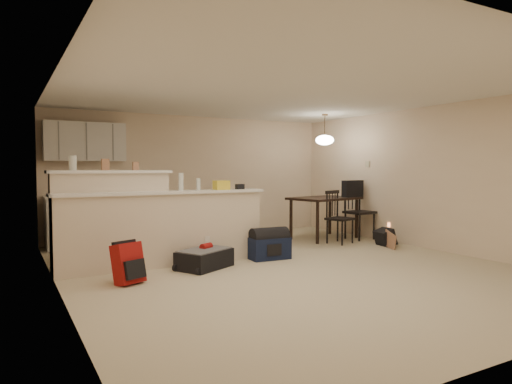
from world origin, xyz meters
TOP-DOWN VIEW (x-y plane):
  - room at (0.00, 0.00)m, footprint 7.00×7.02m
  - breakfast_bar at (-1.76, 0.98)m, footprint 3.08×0.58m
  - upper_cabinets at (-2.20, 3.32)m, footprint 1.40×0.34m
  - kitchen_counter at (-2.00, 3.19)m, footprint 1.80×0.60m
  - thermostat at (2.98, 1.55)m, footprint 0.02×0.12m
  - jar at (-2.70, 1.12)m, footprint 0.10×0.10m
  - cereal_box at (-2.28, 1.12)m, footprint 0.10×0.07m
  - small_box at (-1.85, 1.12)m, footprint 0.08×0.06m
  - bottle_a at (-1.25, 0.90)m, footprint 0.07×0.07m
  - bottle_b at (-0.97, 0.90)m, footprint 0.06×0.06m
  - bag_lump at (-0.60, 0.90)m, footprint 0.22×0.18m
  - pouch at (-0.28, 0.90)m, footprint 0.12×0.10m
  - dining_table at (2.11, 1.84)m, footprint 1.47×1.12m
  - pendant_lamp at (2.11, 1.84)m, footprint 0.36×0.36m
  - dining_chair_near at (2.01, 1.22)m, footprint 0.54×0.52m
  - dining_chair_far at (2.69, 1.44)m, footprint 0.54×0.51m
  - suitcase at (-1.06, 0.49)m, footprint 0.90×0.79m
  - red_backpack at (-2.21, 0.15)m, footprint 0.39×0.32m
  - navy_duffel at (0.08, 0.61)m, footprint 0.64×0.38m
  - black_daypack at (2.56, 0.61)m, footprint 0.28×0.37m
  - cardboard_sheet at (2.42, 0.36)m, footprint 0.13×0.37m

SIDE VIEW (x-z plane):
  - suitcase at x=-1.06m, z-range 0.00..0.26m
  - cardboard_sheet at x=2.42m, z-range 0.00..0.29m
  - black_daypack at x=2.56m, z-range 0.00..0.30m
  - navy_duffel at x=0.08m, z-range 0.00..0.34m
  - red_backpack at x=-2.21m, z-range 0.00..0.50m
  - kitchen_counter at x=-2.00m, z-range 0.00..0.90m
  - dining_chair_near at x=2.01m, z-range 0.00..1.00m
  - dining_chair_far at x=2.69m, z-range 0.00..1.15m
  - breakfast_bar at x=-1.76m, z-range -0.09..1.30m
  - dining_table at x=2.11m, z-range 0.32..1.15m
  - pouch at x=-0.28m, z-range 1.09..1.17m
  - bag_lump at x=-0.60m, z-range 1.09..1.23m
  - bottle_b at x=-0.97m, z-range 1.09..1.27m
  - bottle_a at x=-1.25m, z-range 1.09..1.35m
  - room at x=0.00m, z-range 0.00..2.50m
  - small_box at x=-1.85m, z-range 1.39..1.51m
  - cereal_box at x=-2.28m, z-range 1.39..1.55m
  - jar at x=-2.70m, z-range 1.39..1.59m
  - thermostat at x=2.98m, z-range 1.44..1.56m
  - upper_cabinets at x=-2.20m, z-range 1.55..2.25m
  - pendant_lamp at x=2.11m, z-range 1.68..2.30m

